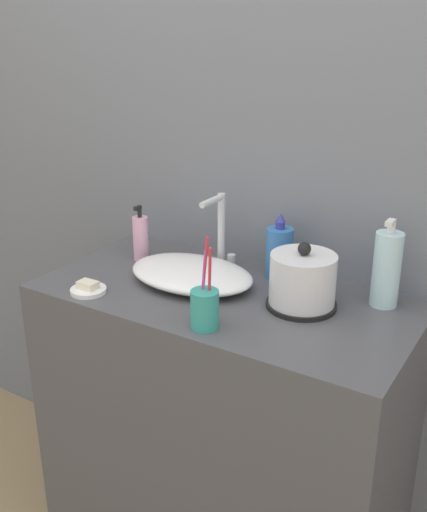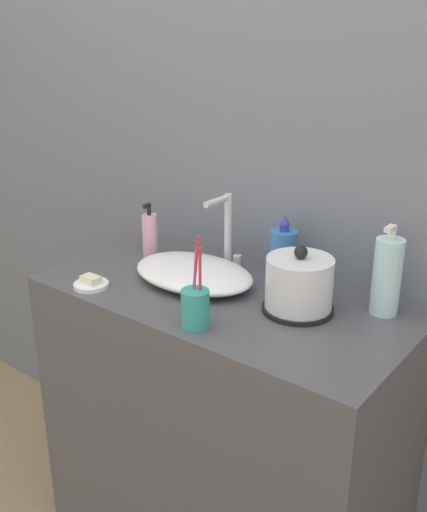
{
  "view_description": "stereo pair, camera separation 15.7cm",
  "coord_description": "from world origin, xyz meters",
  "views": [
    {
      "loc": [
        0.74,
        -0.99,
        1.59
      ],
      "look_at": [
        -0.03,
        0.25,
        1.02
      ],
      "focal_mm": 42.0,
      "sensor_mm": 36.0,
      "label": 1
    },
    {
      "loc": [
        0.87,
        -0.9,
        1.59
      ],
      "look_at": [
        -0.03,
        0.25,
        1.02
      ],
      "focal_mm": 42.0,
      "sensor_mm": 36.0,
      "label": 2
    }
  ],
  "objects": [
    {
      "name": "toothbrush_cup",
      "position": [
        0.06,
        0.07,
        0.97
      ],
      "size": [
        0.07,
        0.07,
        0.22
      ],
      "color": "teal",
      "rests_on": "vanity_counter"
    },
    {
      "name": "sink_basin",
      "position": [
        -0.11,
        0.26,
        0.95
      ],
      "size": [
        0.36,
        0.25,
        0.06
      ],
      "color": "white",
      "rests_on": "vanity_counter"
    },
    {
      "name": "mouthwash_bottle",
      "position": [
        0.38,
        0.41,
        1.02
      ],
      "size": [
        0.07,
        0.07,
        0.23
      ],
      "color": "silver",
      "rests_on": "vanity_counter"
    },
    {
      "name": "electric_kettle",
      "position": [
        0.21,
        0.29,
        0.98
      ],
      "size": [
        0.18,
        0.18,
        0.17
      ],
      "color": "black",
      "rests_on": "vanity_counter"
    },
    {
      "name": "wall_back",
      "position": [
        0.0,
        0.53,
        1.3
      ],
      "size": [
        6.0,
        0.04,
        2.6
      ],
      "color": "slate",
      "rests_on": "ground_plane"
    },
    {
      "name": "soap_dish",
      "position": [
        -0.31,
        0.07,
        0.93
      ],
      "size": [
        0.1,
        0.1,
        0.03
      ],
      "color": "white",
      "rests_on": "vanity_counter"
    },
    {
      "name": "faucet",
      "position": [
        -0.11,
        0.41,
        1.04
      ],
      "size": [
        0.06,
        0.12,
        0.22
      ],
      "color": "silver",
      "rests_on": "vanity_counter"
    },
    {
      "name": "lotion_bottle",
      "position": [
        -0.34,
        0.33,
        0.99
      ],
      "size": [
        0.05,
        0.05,
        0.17
      ],
      "color": "#EAA8C6",
      "rests_on": "vanity_counter"
    },
    {
      "name": "shampoo_bottle",
      "position": [
        0.07,
        0.43,
        1.0
      ],
      "size": [
        0.07,
        0.07,
        0.19
      ],
      "color": "#3370B7",
      "rests_on": "vanity_counter"
    },
    {
      "name": "vanity_counter",
      "position": [
        0.0,
        0.25,
        0.46
      ],
      "size": [
        1.01,
        0.51,
        0.92
      ],
      "color": "#4C4C51",
      "rests_on": "ground_plane"
    }
  ]
}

